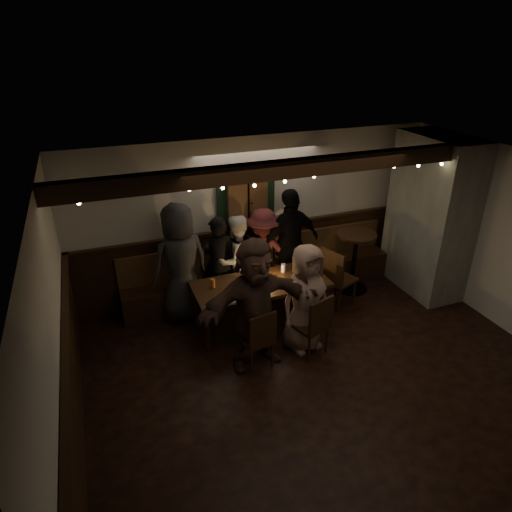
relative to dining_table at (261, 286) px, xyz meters
name	(u,v)px	position (x,y,z in m)	size (l,w,h in m)	color
room	(347,245)	(1.42, 0.02, 0.43)	(6.02, 5.01, 2.62)	black
dining_table	(261,286)	(0.00, 0.00, 0.00)	(1.98, 0.85, 0.86)	#311E0F
chair_near_left	(259,337)	(-0.38, -0.93, -0.16)	(0.46, 0.46, 0.86)	#311E0F
chair_near_right	(315,323)	(0.42, -0.94, -0.13)	(0.52, 0.52, 0.92)	#311E0F
chair_end	(335,275)	(1.27, 0.03, -0.07)	(0.59, 0.59, 1.02)	#311E0F
high_top	(355,255)	(1.84, 0.42, 0.01)	(0.65, 0.65, 1.04)	black
person_a	(180,263)	(-1.03, 0.62, 0.27)	(0.90, 0.59, 1.84)	#27272B
person_b	(218,262)	(-0.42, 0.75, 0.12)	(0.56, 0.37, 1.53)	black
person_c	(236,260)	(-0.12, 0.77, 0.10)	(0.72, 0.56, 1.49)	silver
person_d	(263,254)	(0.34, 0.78, 0.12)	(0.99, 0.57, 1.53)	#441A1C
person_e	(290,243)	(0.78, 0.70, 0.27)	(1.07, 0.45, 1.83)	black
person_f	(255,304)	(-0.39, -0.80, 0.26)	(1.67, 0.53, 1.80)	#432C24
person_g	(305,298)	(0.36, -0.73, 0.14)	(0.76, 0.50, 1.56)	gray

